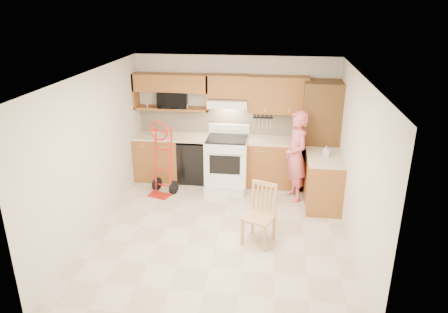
% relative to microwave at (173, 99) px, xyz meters
% --- Properties ---
extents(floor, '(4.00, 4.50, 0.02)m').
position_rel_microwave_xyz_m(floor, '(1.23, -2.08, -1.66)').
color(floor, beige).
rests_on(floor, ground).
extents(ceiling, '(4.00, 4.50, 0.02)m').
position_rel_microwave_xyz_m(ceiling, '(1.23, -2.08, 0.86)').
color(ceiling, white).
rests_on(ceiling, ground).
extents(wall_back, '(4.00, 0.02, 2.50)m').
position_rel_microwave_xyz_m(wall_back, '(1.23, 0.17, -0.40)').
color(wall_back, silver).
rests_on(wall_back, ground).
extents(wall_front, '(4.00, 0.02, 2.50)m').
position_rel_microwave_xyz_m(wall_front, '(1.23, -4.34, -0.40)').
color(wall_front, silver).
rests_on(wall_front, ground).
extents(wall_left, '(0.02, 4.50, 2.50)m').
position_rel_microwave_xyz_m(wall_left, '(-0.78, -2.08, -0.40)').
color(wall_left, silver).
rests_on(wall_left, ground).
extents(wall_right, '(0.02, 4.50, 2.50)m').
position_rel_microwave_xyz_m(wall_right, '(3.24, -2.08, -0.40)').
color(wall_right, silver).
rests_on(wall_right, ground).
extents(backsplash, '(3.92, 0.03, 0.55)m').
position_rel_microwave_xyz_m(backsplash, '(1.23, 0.15, -0.45)').
color(backsplash, beige).
rests_on(backsplash, wall_back).
extents(lower_cab_left, '(0.90, 0.60, 0.90)m').
position_rel_microwave_xyz_m(lower_cab_left, '(-0.32, -0.14, -1.20)').
color(lower_cab_left, olive).
rests_on(lower_cab_left, ground).
extents(dishwasher, '(0.60, 0.60, 0.85)m').
position_rel_microwave_xyz_m(dishwasher, '(0.43, -0.14, -1.23)').
color(dishwasher, black).
rests_on(dishwasher, ground).
extents(lower_cab_right, '(1.14, 0.60, 0.90)m').
position_rel_microwave_xyz_m(lower_cab_right, '(2.06, -0.14, -1.20)').
color(lower_cab_right, olive).
rests_on(lower_cab_right, ground).
extents(countertop_left, '(1.50, 0.63, 0.04)m').
position_rel_microwave_xyz_m(countertop_left, '(-0.02, -0.13, -0.73)').
color(countertop_left, beige).
rests_on(countertop_left, lower_cab_left).
extents(countertop_right, '(1.14, 0.63, 0.04)m').
position_rel_microwave_xyz_m(countertop_right, '(2.06, -0.13, -0.73)').
color(countertop_right, beige).
rests_on(countertop_right, lower_cab_right).
extents(cab_return_right, '(0.60, 1.00, 0.90)m').
position_rel_microwave_xyz_m(cab_return_right, '(2.93, -0.94, -1.20)').
color(cab_return_right, olive).
rests_on(cab_return_right, ground).
extents(countertop_return, '(0.63, 1.00, 0.04)m').
position_rel_microwave_xyz_m(countertop_return, '(2.93, -0.94, -0.73)').
color(countertop_return, beige).
rests_on(countertop_return, cab_return_right).
extents(pantry_tall, '(0.70, 0.60, 2.10)m').
position_rel_microwave_xyz_m(pantry_tall, '(2.88, -0.14, -0.60)').
color(pantry_tall, brown).
rests_on(pantry_tall, ground).
extents(upper_cab_left, '(1.50, 0.33, 0.34)m').
position_rel_microwave_xyz_m(upper_cab_left, '(-0.02, 0.00, 0.33)').
color(upper_cab_left, olive).
rests_on(upper_cab_left, wall_back).
extents(upper_shelf_mw, '(1.50, 0.33, 0.04)m').
position_rel_microwave_xyz_m(upper_shelf_mw, '(-0.02, 0.00, -0.18)').
color(upper_shelf_mw, olive).
rests_on(upper_shelf_mw, wall_back).
extents(upper_cab_center, '(0.76, 0.33, 0.44)m').
position_rel_microwave_xyz_m(upper_cab_center, '(1.11, 0.00, 0.29)').
color(upper_cab_center, olive).
rests_on(upper_cab_center, wall_back).
extents(upper_cab_right, '(1.14, 0.33, 0.70)m').
position_rel_microwave_xyz_m(upper_cab_right, '(2.06, 0.00, 0.15)').
color(upper_cab_right, olive).
rests_on(upper_cab_right, wall_back).
extents(range_hood, '(0.76, 0.46, 0.14)m').
position_rel_microwave_xyz_m(range_hood, '(1.11, -0.06, -0.02)').
color(range_hood, white).
rests_on(range_hood, wall_back).
extents(knife_strip, '(0.40, 0.05, 0.29)m').
position_rel_microwave_xyz_m(knife_strip, '(1.78, 0.12, -0.41)').
color(knife_strip, black).
rests_on(knife_strip, backsplash).
extents(microwave, '(0.62, 0.46, 0.32)m').
position_rel_microwave_xyz_m(microwave, '(0.00, 0.00, 0.00)').
color(microwave, black).
rests_on(microwave, upper_shelf_mw).
extents(range, '(0.80, 1.06, 1.19)m').
position_rel_microwave_xyz_m(range, '(1.13, -0.39, -1.06)').
color(range, white).
rests_on(range, ground).
extents(person, '(0.58, 0.71, 1.68)m').
position_rel_microwave_xyz_m(person, '(2.44, -0.74, -0.81)').
color(person, '#D76169').
rests_on(person, ground).
extents(hand_truck, '(0.64, 0.61, 1.31)m').
position_rel_microwave_xyz_m(hand_truck, '(-0.05, -0.87, -1.00)').
color(hand_truck, red).
rests_on(hand_truck, ground).
extents(dining_chair, '(0.56, 0.58, 0.94)m').
position_rel_microwave_xyz_m(dining_chair, '(1.86, -2.33, -1.18)').
color(dining_chair, '#DFAD78').
rests_on(dining_chair, ground).
extents(soap_bottle, '(0.09, 0.10, 0.19)m').
position_rel_microwave_xyz_m(soap_bottle, '(2.93, -0.92, -0.61)').
color(soap_bottle, white).
rests_on(soap_bottle, countertop_return).
extents(bowl, '(0.23, 0.23, 0.05)m').
position_rel_microwave_xyz_m(bowl, '(-0.34, -0.13, -0.69)').
color(bowl, white).
rests_on(bowl, countertop_left).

